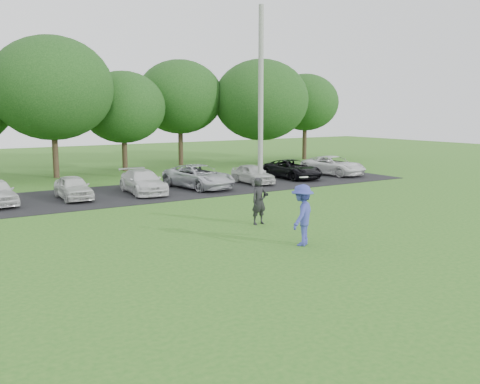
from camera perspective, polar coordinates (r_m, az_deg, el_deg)
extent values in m
plane|color=#2C681D|center=(16.57, 6.57, -6.02)|extent=(100.00, 100.00, 0.00)
cube|color=black|center=(27.67, -10.67, -0.08)|extent=(32.00, 6.50, 0.03)
cylinder|color=gray|center=(29.52, 2.23, 10.06)|extent=(0.28, 0.28, 9.72)
imported|color=#3941A0|center=(16.79, 6.64, -2.45)|extent=(1.43, 1.29, 1.93)
cylinder|color=white|center=(16.51, 6.83, 1.59)|extent=(0.27, 0.27, 0.06)
imported|color=black|center=(19.74, 2.05, -0.97)|extent=(0.66, 0.45, 1.74)
cube|color=black|center=(19.65, 2.78, -0.26)|extent=(0.14, 0.11, 0.10)
imported|color=silver|center=(26.30, -17.36, 0.46)|extent=(1.40, 3.29, 1.11)
imported|color=silver|center=(27.31, -10.31, 1.07)|extent=(1.94, 4.11, 1.16)
imported|color=silver|center=(28.73, -4.42, 1.66)|extent=(2.76, 4.75, 1.25)
imported|color=silver|center=(30.44, 1.37, 1.95)|extent=(1.38, 3.26, 1.10)
imported|color=black|center=(32.82, 5.63, 2.45)|extent=(1.96, 4.14, 1.14)
imported|color=white|center=(34.99, 9.94, 2.81)|extent=(2.64, 4.60, 1.21)
cylinder|color=#38281C|center=(35.07, -19.08, 3.64)|extent=(0.36, 0.36, 2.70)
ellipsoid|color=#214C19|center=(34.97, -19.43, 10.40)|extent=(7.42, 7.42, 6.31)
cylinder|color=#38281C|center=(37.89, -12.19, 3.90)|extent=(0.36, 0.36, 2.20)
ellipsoid|color=#214C19|center=(37.76, -12.36, 8.84)|extent=(5.76, 5.76, 4.90)
cylinder|color=#38281C|center=(41.13, -6.34, 4.77)|extent=(0.36, 0.36, 2.70)
ellipsoid|color=#214C19|center=(41.04, -6.43, 10.05)|extent=(6.50, 6.50, 5.53)
cylinder|color=#38281C|center=(41.53, 2.24, 4.51)|extent=(0.36, 0.36, 2.20)
ellipsoid|color=#214C19|center=(41.42, 2.27, 9.78)|extent=(7.24, 7.24, 6.15)
cylinder|color=#38281C|center=(45.95, 6.89, 5.18)|extent=(0.36, 0.36, 2.70)
ellipsoid|color=#214C19|center=(45.86, 6.98, 9.48)|extent=(5.58, 5.58, 4.74)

